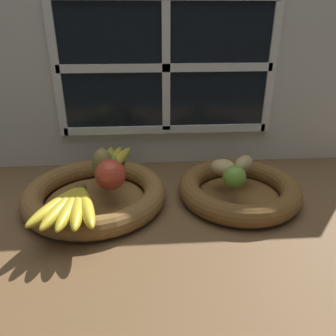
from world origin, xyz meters
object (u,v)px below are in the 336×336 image
at_px(apple_green_back, 105,164).
at_px(banana_bunch_back, 112,160).
at_px(apple_red_right, 110,175).
at_px(potato_back, 244,164).
at_px(banana_bunch_front, 71,206).
at_px(potato_oblong, 223,168).
at_px(pear_brown, 103,164).
at_px(lime_near, 234,177).
at_px(fruit_bowl_left, 95,194).
at_px(fruit_bowl_right, 239,189).

distance_m(apple_green_back, banana_bunch_back, 0.08).
relative_size(apple_red_right, potato_back, 0.96).
relative_size(apple_green_back, banana_bunch_back, 0.35).
height_order(banana_bunch_front, banana_bunch_back, banana_bunch_front).
height_order(potato_oblong, potato_back, potato_back).
height_order(apple_red_right, banana_bunch_back, apple_red_right).
xyz_separation_m(banana_bunch_front, potato_oblong, (0.37, 0.16, 0.01)).
xyz_separation_m(pear_brown, lime_near, (0.33, -0.07, -0.01)).
bearing_deg(fruit_bowl_left, banana_bunch_front, -103.66).
bearing_deg(apple_green_back, apple_red_right, -75.03).
distance_m(fruit_bowl_left, pear_brown, 0.08).
height_order(apple_green_back, lime_near, apple_green_back).
xyz_separation_m(fruit_bowl_left, pear_brown, (0.02, 0.03, 0.07)).
height_order(fruit_bowl_left, pear_brown, pear_brown).
xyz_separation_m(banana_bunch_front, lime_near, (0.39, 0.09, 0.01)).
distance_m(fruit_bowl_right, apple_green_back, 0.37).
distance_m(apple_red_right, lime_near, 0.31).
bearing_deg(apple_red_right, fruit_bowl_right, 4.30).
bearing_deg(potato_back, potato_oblong, -164.05).
bearing_deg(apple_green_back, fruit_bowl_right, -8.13).
relative_size(fruit_bowl_right, lime_near, 5.55).
distance_m(fruit_bowl_right, lime_near, 0.08).
xyz_separation_m(fruit_bowl_right, banana_bunch_front, (-0.41, -0.13, 0.05)).
xyz_separation_m(banana_bunch_back, potato_oblong, (0.31, -0.10, 0.01)).
bearing_deg(lime_near, fruit_bowl_right, 56.31).
relative_size(fruit_bowl_left, apple_green_back, 5.40).
bearing_deg(pear_brown, potato_oblong, -0.31).
distance_m(banana_bunch_front, potato_oblong, 0.41).
bearing_deg(fruit_bowl_right, lime_near, -123.69).
height_order(pear_brown, banana_bunch_front, pear_brown).
relative_size(apple_green_back, lime_near, 1.17).
height_order(potato_oblong, lime_near, lime_near).
bearing_deg(apple_green_back, potato_oblong, -3.66).
height_order(pear_brown, potato_back, pear_brown).
xyz_separation_m(potato_back, lime_near, (-0.05, -0.09, 0.01)).
relative_size(banana_bunch_back, lime_near, 3.33).
xyz_separation_m(fruit_bowl_right, banana_bunch_back, (-0.35, 0.13, 0.04)).
bearing_deg(banana_bunch_front, fruit_bowl_right, 17.55).
distance_m(fruit_bowl_right, apple_red_right, 0.34).
height_order(apple_green_back, banana_bunch_back, apple_green_back).
xyz_separation_m(pear_brown, potato_oblong, (0.32, -0.00, -0.02)).
relative_size(apple_green_back, potato_oblong, 0.98).
distance_m(apple_red_right, potato_back, 0.37).
distance_m(banana_bunch_front, lime_near, 0.40).
distance_m(fruit_bowl_right, banana_bunch_back, 0.37).
bearing_deg(fruit_bowl_right, banana_bunch_front, -162.45).
height_order(apple_red_right, pear_brown, pear_brown).
height_order(apple_green_back, apple_red_right, apple_red_right).
bearing_deg(apple_green_back, potato_back, -0.42).
bearing_deg(banana_bunch_back, pear_brown, -98.33).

